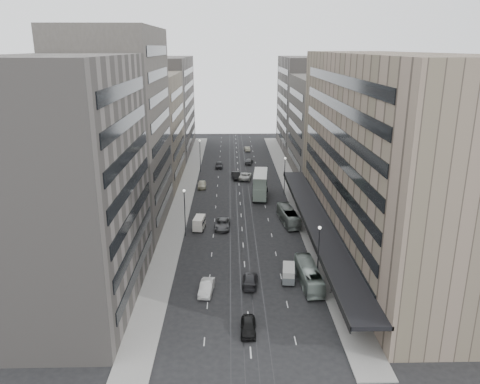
{
  "coord_description": "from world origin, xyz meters",
  "views": [
    {
      "loc": [
        -2.04,
        -62.0,
        30.87
      ],
      "look_at": [
        -0.31,
        17.7,
        6.02
      ],
      "focal_mm": 35.0,
      "sensor_mm": 36.0,
      "label": 1
    }
  ],
  "objects": [
    {
      "name": "building_right_mid",
      "position": [
        21.5,
        52.0,
        12.0
      ],
      "size": [
        15.0,
        28.0,
        24.0
      ],
      "primitive_type": "cube",
      "color": "#46423D",
      "rests_on": "ground"
    },
    {
      "name": "building_left_d",
      "position": [
        -21.5,
        79.0,
        14.0
      ],
      "size": [
        15.0,
        38.0,
        28.0
      ],
      "primitive_type": "cube",
      "color": "slate",
      "rests_on": "ground"
    },
    {
      "name": "sedan_3",
      "position": [
        0.55,
        -5.33,
        0.73
      ],
      "size": [
        2.53,
        5.22,
        1.46
      ],
      "primitive_type": "imported",
      "rotation": [
        0.0,
        0.0,
        3.04
      ],
      "color": "#232326",
      "rests_on": "ground"
    },
    {
      "name": "sedan_7",
      "position": [
        3.17,
        63.18,
        0.7
      ],
      "size": [
        2.6,
        5.07,
        1.41
      ],
      "primitive_type": "imported",
      "rotation": [
        0.0,
        0.0,
        3.01
      ],
      "color": "#535255",
      "rests_on": "ground"
    },
    {
      "name": "bus_far",
      "position": [
        8.5,
        17.76,
        1.37
      ],
      "size": [
        3.38,
        10.0,
        2.73
      ],
      "primitive_type": "imported",
      "rotation": [
        0.0,
        0.0,
        3.25
      ],
      "color": "gray",
      "rests_on": "ground"
    },
    {
      "name": "double_decker",
      "position": [
        4.36,
        33.26,
        2.93
      ],
      "size": [
        3.84,
        10.14,
        5.42
      ],
      "rotation": [
        0.0,
        0.0,
        -0.1
      ],
      "color": "gray",
      "rests_on": "ground"
    },
    {
      "name": "sedan_2",
      "position": [
        -3.46,
        15.4,
        0.78
      ],
      "size": [
        2.85,
        5.74,
        1.56
      ],
      "primitive_type": "imported",
      "rotation": [
        0.0,
        0.0,
        -0.05
      ],
      "color": "#4E4E50",
      "rests_on": "ground"
    },
    {
      "name": "sidewalk_left",
      "position": [
        -12.0,
        37.5,
        0.07
      ],
      "size": [
        4.0,
        125.0,
        0.15
      ],
      "primitive_type": "cube",
      "color": "gray",
      "rests_on": "ground"
    },
    {
      "name": "sedan_6",
      "position": [
        1.65,
        47.56,
        0.83
      ],
      "size": [
        3.54,
        6.3,
        1.66
      ],
      "primitive_type": "imported",
      "rotation": [
        0.0,
        0.0,
        3.01
      ],
      "color": "silver",
      "rests_on": "ground"
    },
    {
      "name": "ground",
      "position": [
        0.0,
        0.0,
        0.0
      ],
      "size": [
        220.0,
        220.0,
        0.0
      ],
      "primitive_type": "plane",
      "color": "black",
      "rests_on": "ground"
    },
    {
      "name": "pedestrian",
      "position": [
        11.14,
        -7.85,
        1.1
      ],
      "size": [
        0.82,
        0.8,
        1.9
      ],
      "primitive_type": "imported",
      "rotation": [
        0.0,
        0.0,
        3.86
      ],
      "color": "black",
      "rests_on": "sidewalk_right"
    },
    {
      "name": "lamp_left_near",
      "position": [
        -9.7,
        12.0,
        5.2
      ],
      "size": [
        0.44,
        0.44,
        8.32
      ],
      "color": "#262628",
      "rests_on": "ground"
    },
    {
      "name": "sedan_0",
      "position": [
        -0.11,
        -16.3,
        0.74
      ],
      "size": [
        1.87,
        4.38,
        1.47
      ],
      "primitive_type": "imported",
      "rotation": [
        0.0,
        0.0,
        -0.03
      ],
      "color": "black",
      "rests_on": "ground"
    },
    {
      "name": "building_right_far",
      "position": [
        21.5,
        82.0,
        14.0
      ],
      "size": [
        15.0,
        32.0,
        28.0
      ],
      "primitive_type": "cube",
      "color": "slate",
      "rests_on": "ground"
    },
    {
      "name": "building_left_a",
      "position": [
        -21.5,
        -8.0,
        15.0
      ],
      "size": [
        15.0,
        28.0,
        30.0
      ],
      "primitive_type": "cube",
      "color": "slate",
      "rests_on": "ground"
    },
    {
      "name": "sedan_5",
      "position": [
        -0.6,
        47.82,
        0.83
      ],
      "size": [
        2.37,
        5.2,
        1.66
      ],
      "primitive_type": "imported",
      "rotation": [
        0.0,
        0.0,
        0.13
      ],
      "color": "black",
      "rests_on": "ground"
    },
    {
      "name": "department_store",
      "position": [
        21.45,
        8.0,
        14.95
      ],
      "size": [
        19.2,
        60.0,
        30.0
      ],
      "color": "#7E6B5C",
      "rests_on": "ground"
    },
    {
      "name": "lamp_right_near",
      "position": [
        9.7,
        -5.0,
        5.2
      ],
      "size": [
        0.44,
        0.44,
        8.32
      ],
      "color": "#262628",
      "rests_on": "ground"
    },
    {
      "name": "lamp_right_far",
      "position": [
        9.7,
        35.0,
        5.2
      ],
      "size": [
        0.44,
        0.44,
        8.32
      ],
      "color": "#262628",
      "rests_on": "ground"
    },
    {
      "name": "building_left_b",
      "position": [
        -21.5,
        19.0,
        17.0
      ],
      "size": [
        15.0,
        26.0,
        34.0
      ],
      "primitive_type": "cube",
      "color": "#46423D",
      "rests_on": "ground"
    },
    {
      "name": "vw_microbus",
      "position": [
        5.89,
        -4.28,
        1.17
      ],
      "size": [
        2.17,
        4.07,
        2.1
      ],
      "rotation": [
        0.0,
        0.0,
        -0.13
      ],
      "color": "#515558",
      "rests_on": "ground"
    },
    {
      "name": "lamp_left_far",
      "position": [
        -9.7,
        55.0,
        5.2
      ],
      "size": [
        0.44,
        0.44,
        8.32
      ],
      "color": "#262628",
      "rests_on": "ground"
    },
    {
      "name": "sedan_1",
      "position": [
        -5.24,
        -7.35,
        0.77
      ],
      "size": [
        2.13,
        4.83,
        1.54
      ],
      "primitive_type": "imported",
      "rotation": [
        0.0,
        0.0,
        -0.11
      ],
      "color": "silver",
      "rests_on": "ground"
    },
    {
      "name": "panel_van",
      "position": [
        -7.54,
        14.83,
        1.3
      ],
      "size": [
        2.22,
        3.91,
        2.35
      ],
      "rotation": [
        0.0,
        0.0,
        -0.13
      ],
      "color": "silver",
      "rests_on": "ground"
    },
    {
      "name": "sidewalk_right",
      "position": [
        12.0,
        37.5,
        0.07
      ],
      "size": [
        4.0,
        125.0,
        0.15
      ],
      "primitive_type": "cube",
      "color": "gray",
      "rests_on": "ground"
    },
    {
      "name": "bus_near",
      "position": [
        8.5,
        -5.28,
        1.37
      ],
      "size": [
        2.75,
        9.96,
        2.75
      ],
      "primitive_type": "imported",
      "rotation": [
        0.0,
        0.0,
        3.19
      ],
      "color": "gray",
      "rests_on": "ground"
    },
    {
      "name": "sedan_9",
      "position": [
        3.25,
        79.67,
        0.71
      ],
      "size": [
        1.8,
        4.38,
        1.41
      ],
      "primitive_type": "imported",
      "rotation": [
        0.0,
        0.0,
        3.21
      ],
      "color": "beige",
      "rests_on": "ground"
    },
    {
      "name": "building_left_c",
      "position": [
        -21.5,
        46.0,
        12.5
      ],
      "size": [
        15.0,
        28.0,
        25.0
      ],
      "primitive_type": "cube",
      "color": "#726858",
      "rests_on": "ground"
    },
    {
      "name": "sedan_4",
      "position": [
        -8.5,
        40.33,
        0.8
      ],
      "size": [
        2.02,
        4.77,
        1.61
      ],
      "primitive_type": "imported",
      "rotation": [
        0.0,
        0.0,
        0.03
      ],
      "color": "beige",
      "rests_on": "ground"
    },
    {
      "name": "sedan_8",
      "position": [
        -4.98,
        58.9,
        0.8
      ],
      "size": [
        1.93,
        4.74,
        1.61
      ],
      "primitive_type": "imported",
      "rotation": [
        0.0,
        0.0,
        0.01
      ],
      "color": "#27282A",
      "rests_on": "ground"
    }
  ]
}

